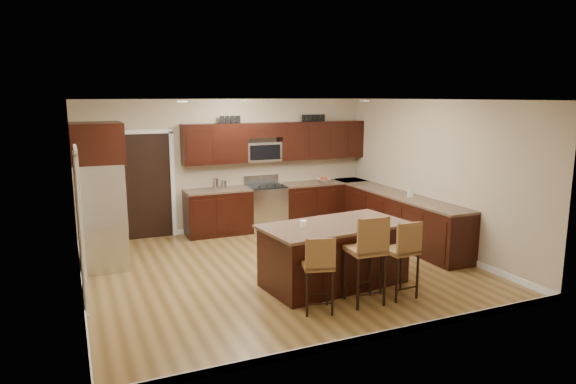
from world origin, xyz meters
name	(u,v)px	position (x,y,z in m)	size (l,w,h in m)	color
floor	(281,268)	(0.00, 0.00, 0.00)	(6.00, 6.00, 0.00)	olive
ceiling	(280,100)	(0.00, 0.00, 2.70)	(6.00, 6.00, 0.00)	silver
wall_back	(229,165)	(0.00, 2.75, 1.35)	(6.00, 6.00, 0.00)	tan
wall_left	(75,202)	(-3.00, 0.00, 1.35)	(5.50, 5.50, 0.00)	tan
wall_right	(434,175)	(3.00, 0.00, 1.35)	(5.50, 5.50, 0.00)	tan
base_cabinets	(340,212)	(1.90, 1.45, 0.46)	(4.02, 3.96, 0.92)	black
upper_cabinets	(279,141)	(1.04, 2.58, 1.84)	(4.00, 0.33, 0.80)	black
range	(266,207)	(0.68, 2.45, 0.47)	(0.76, 0.64, 1.11)	silver
microwave	(263,152)	(0.68, 2.60, 1.62)	(0.76, 0.31, 0.40)	silver
doorway	(148,186)	(-1.65, 2.73, 1.03)	(0.85, 0.03, 2.06)	black
pantry_door	(79,231)	(-2.98, -0.30, 1.02)	(0.03, 0.80, 2.04)	white
letter_decor	(273,119)	(0.90, 2.58, 2.29)	(2.20, 0.03, 0.15)	black
island	(334,256)	(0.45, -0.96, 0.43)	(2.25, 1.35, 0.92)	black
stool_left	(319,266)	(-0.22, -1.79, 0.64)	(0.47, 0.47, 1.02)	olive
stool_mid	(368,250)	(0.50, -1.81, 0.76)	(0.48, 0.48, 1.22)	olive
stool_right	(403,250)	(1.06, -1.80, 0.68)	(0.43, 0.43, 1.10)	olive
refrigerator	(100,194)	(-2.62, 1.22, 1.21)	(0.79, 0.92, 2.35)	silver
floor_mat	(323,235)	(1.57, 1.55, 0.01)	(0.94, 0.63, 0.01)	brown
fruit_bowl	(324,180)	(2.03, 2.45, 0.95)	(0.28, 0.28, 0.07)	silver
soap_bottle	(410,192)	(2.70, 0.27, 1.01)	(0.08, 0.09, 0.19)	#B2B2B2
canister_tall	(216,184)	(-0.39, 2.45, 1.03)	(0.12, 0.12, 0.23)	silver
canister_short	(224,185)	(-0.22, 2.45, 1.00)	(0.11, 0.11, 0.17)	silver
island_jar	(303,224)	(-0.05, -0.96, 0.97)	(0.10, 0.10, 0.10)	white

